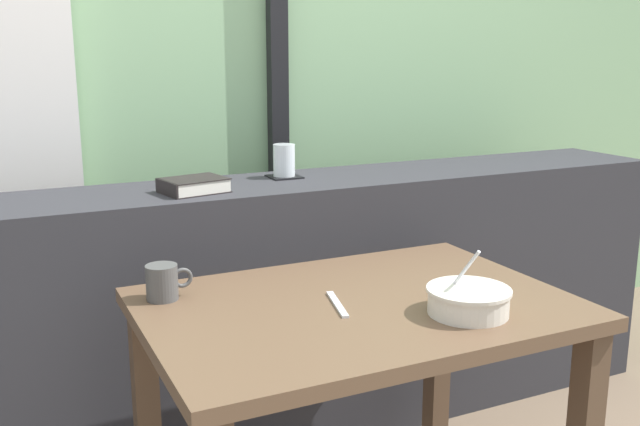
% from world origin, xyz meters
% --- Properties ---
extents(outdoor_backdrop, '(4.80, 0.08, 2.80)m').
position_xyz_m(outdoor_backdrop, '(0.00, 1.13, 1.40)').
color(outdoor_backdrop, '#8EBC89').
rests_on(outdoor_backdrop, ground).
extents(window_divider_post, '(0.07, 0.05, 2.60)m').
position_xyz_m(window_divider_post, '(0.19, 1.06, 1.30)').
color(window_divider_post, black).
rests_on(window_divider_post, ground).
extents(dark_console_ledge, '(2.80, 0.38, 0.86)m').
position_xyz_m(dark_console_ledge, '(0.00, 0.55, 0.43)').
color(dark_console_ledge, '#2D2D33').
rests_on(dark_console_ledge, ground).
extents(breakfast_table, '(1.00, 0.70, 0.68)m').
position_xyz_m(breakfast_table, '(-0.08, -0.10, 0.57)').
color(breakfast_table, brown).
rests_on(breakfast_table, ground).
extents(coaster_square, '(0.10, 0.10, 0.00)m').
position_xyz_m(coaster_square, '(0.03, 0.61, 0.86)').
color(coaster_square, black).
rests_on(coaster_square, dark_console_ledge).
extents(juice_glass, '(0.07, 0.07, 0.10)m').
position_xyz_m(juice_glass, '(0.03, 0.61, 0.91)').
color(juice_glass, white).
rests_on(juice_glass, coaster_square).
extents(closed_book, '(0.20, 0.17, 0.04)m').
position_xyz_m(closed_book, '(-0.31, 0.50, 0.88)').
color(closed_book, black).
rests_on(closed_book, dark_console_ledge).
extents(soup_bowl, '(0.19, 0.19, 0.15)m').
position_xyz_m(soup_bowl, '(0.10, -0.28, 0.71)').
color(soup_bowl, silver).
rests_on(soup_bowl, breakfast_table).
extents(fork_utensil, '(0.06, 0.17, 0.01)m').
position_xyz_m(fork_utensil, '(-0.14, -0.10, 0.69)').
color(fork_utensil, silver).
rests_on(fork_utensil, breakfast_table).
extents(ceramic_mug, '(0.11, 0.08, 0.08)m').
position_xyz_m(ceramic_mug, '(-0.49, 0.12, 0.73)').
color(ceramic_mug, '#4C4C4C').
rests_on(ceramic_mug, breakfast_table).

